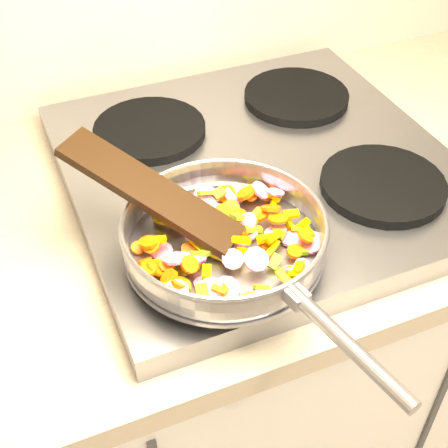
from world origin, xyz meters
name	(u,v)px	position (x,y,z in m)	size (l,w,h in m)	color
cooktop	(259,170)	(-0.70, 1.67, 0.92)	(0.60, 0.60, 0.04)	#939399
grate_fl	(212,234)	(-0.84, 1.52, 0.95)	(0.19, 0.19, 0.02)	black
grate_fr	(383,185)	(-0.56, 1.52, 0.95)	(0.19, 0.19, 0.02)	black
grate_bl	(150,130)	(-0.84, 1.81, 0.95)	(0.19, 0.19, 0.02)	black
grate_br	(296,96)	(-0.56, 1.81, 0.95)	(0.19, 0.19, 0.02)	black
saute_pan	(225,235)	(-0.84, 1.48, 0.98)	(0.30, 0.47, 0.05)	#9E9EA5
vegetable_heap	(227,241)	(-0.84, 1.48, 0.98)	(0.25, 0.24, 0.05)	#CF145E
wooden_spatula	(150,191)	(-0.91, 1.56, 1.02)	(0.26, 0.06, 0.01)	black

